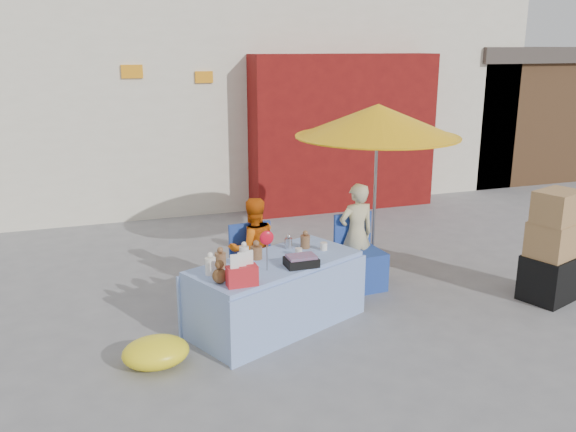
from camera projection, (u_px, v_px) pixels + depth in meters
name	position (u px, v px, depth m)	size (l,w,h in m)	color
ground	(312.00, 326.00, 6.15)	(80.00, 80.00, 0.00)	slate
backdrop	(202.00, 26.00, 12.30)	(14.00, 8.00, 7.80)	silver
market_table	(275.00, 293.00, 6.08)	(1.96, 1.47, 1.07)	#8DA7E2
chair_left	(257.00, 280.00, 6.67)	(0.51, 0.50, 0.85)	#213F98
chair_right	(360.00, 267.00, 7.06)	(0.51, 0.50, 0.85)	#213F98
vendor_orange	(253.00, 248.00, 6.71)	(0.56, 0.43, 1.15)	#DB5B0B
vendor_beige	(356.00, 234.00, 7.09)	(0.44, 0.29, 1.22)	#C5BA8B
umbrella	(378.00, 121.00, 6.98)	(1.90, 1.90, 2.09)	gray
box_stack	(553.00, 250.00, 6.64)	(0.68, 0.62, 1.25)	black
tarp_bundle	(156.00, 352.00, 5.35)	(0.59, 0.47, 0.27)	yellow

